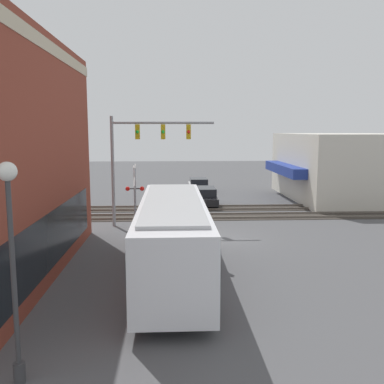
% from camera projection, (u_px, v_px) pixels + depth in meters
% --- Properties ---
extents(ground_plane, '(120.00, 120.00, 0.00)m').
position_uv_depth(ground_plane, '(223.00, 239.00, 23.52)').
color(ground_plane, '#4C4C4F').
extents(shop_building, '(13.57, 11.03, 5.63)m').
position_uv_depth(shop_building, '(346.00, 166.00, 37.15)').
color(shop_building, beige).
rests_on(shop_building, ground).
extents(city_bus, '(11.23, 2.59, 3.20)m').
position_uv_depth(city_bus, '(173.00, 235.00, 17.08)').
color(city_bus, silver).
rests_on(city_bus, ground).
extents(traffic_signal_gantry, '(0.42, 6.31, 6.77)m').
position_uv_depth(traffic_signal_gantry, '(143.00, 146.00, 26.07)').
color(traffic_signal_gantry, gray).
rests_on(traffic_signal_gantry, ground).
extents(crossing_signal, '(1.41, 1.18, 3.81)m').
position_uv_depth(crossing_signal, '(135.00, 189.00, 26.72)').
color(crossing_signal, gray).
rests_on(crossing_signal, ground).
extents(streetlamp, '(0.44, 0.44, 5.23)m').
position_uv_depth(streetlamp, '(12.00, 255.00, 9.66)').
color(streetlamp, '#38383A').
rests_on(streetlamp, ground).
extents(rail_track_near, '(2.60, 60.00, 0.15)m').
position_uv_depth(rail_track_near, '(213.00, 216.00, 29.45)').
color(rail_track_near, '#332D28').
rests_on(rail_track_near, ground).
extents(rail_track_far, '(2.60, 60.00, 0.15)m').
position_uv_depth(rail_track_far, '(209.00, 208.00, 32.61)').
color(rail_track_far, '#332D28').
rests_on(rail_track_far, ground).
extents(parked_car_black, '(4.63, 1.82, 1.45)m').
position_uv_depth(parked_car_black, '(205.00, 197.00, 33.89)').
color(parked_car_black, black).
rests_on(parked_car_black, ground).
extents(parked_car_white, '(4.54, 1.82, 1.35)m').
position_uv_depth(parked_car_white, '(199.00, 185.00, 41.37)').
color(parked_car_white, silver).
rests_on(parked_car_white, ground).
extents(pedestrian_near_bus, '(0.34, 0.34, 1.74)m').
position_uv_depth(pedestrian_near_bus, '(216.00, 249.00, 18.32)').
color(pedestrian_near_bus, black).
rests_on(pedestrian_near_bus, ground).
extents(pedestrian_at_crossing, '(0.34, 0.34, 1.71)m').
position_uv_depth(pedestrian_at_crossing, '(143.00, 212.00, 26.58)').
color(pedestrian_at_crossing, '#473828').
rests_on(pedestrian_at_crossing, ground).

